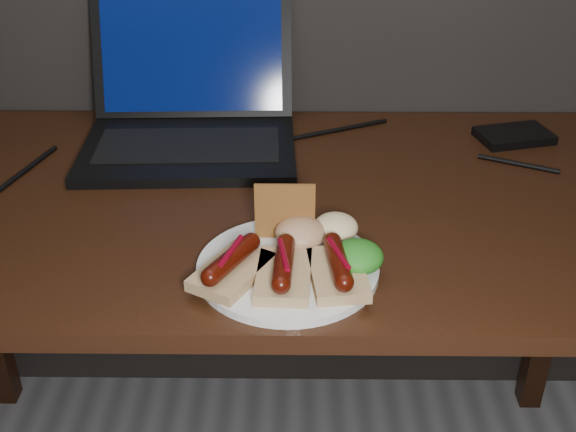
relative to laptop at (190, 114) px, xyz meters
The scene contains 12 objects.
desk 0.28m from the laptop, 58.67° to the right, with size 1.40×0.70×0.75m.
laptop is the anchor object (origin of this frame).
hard_drive 0.60m from the laptop, ahead, with size 0.13×0.08×0.02m, color black.
desk_cables 0.17m from the laptop, 28.62° to the right, with size 0.95×0.33×0.01m.
plate 0.46m from the laptop, 66.56° to the right, with size 0.25×0.25×0.01m, color silver.
bread_sausage_left 0.47m from the laptop, 76.28° to the right, with size 0.12×0.13×0.04m.
bread_sausage_center 0.50m from the laptop, 68.87° to the right, with size 0.08×0.12×0.04m.
bread_sausage_right 0.52m from the laptop, 61.45° to the right, with size 0.08×0.12×0.04m.
crispbread 0.40m from the laptop, 63.24° to the right, with size 0.09×0.01×0.09m, color #A8612E.
salad_greens 0.51m from the laptop, 57.45° to the right, with size 0.07×0.07×0.04m, color #186113.
salsa_mound 0.43m from the laptop, 61.84° to the right, with size 0.07×0.07×0.04m, color maroon.
coleslaw_mound 0.44m from the laptop, 54.79° to the right, with size 0.06×0.06×0.04m, color silver.
Camera 1 is at (0.07, 0.36, 1.32)m, focal length 45.00 mm.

